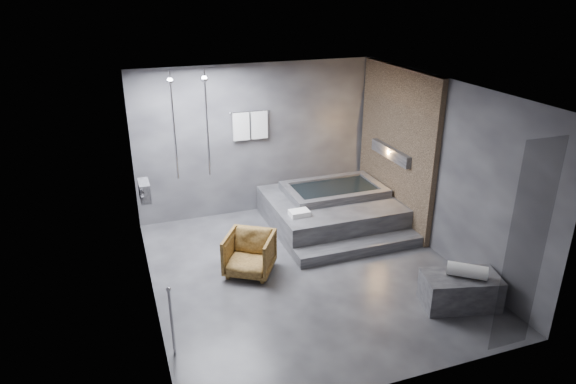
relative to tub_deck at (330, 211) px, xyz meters
name	(u,v)px	position (x,y,z in m)	size (l,w,h in m)	color
room	(326,157)	(-0.65, -1.21, 1.48)	(5.00, 5.04, 2.82)	#28282A
tub_deck	(330,211)	(0.00, 0.00, 0.00)	(2.20, 2.00, 0.50)	#2D2D2F
tub_step	(360,248)	(0.00, -1.18, -0.16)	(2.20, 0.36, 0.18)	#2D2D2F
concrete_bench	(460,290)	(0.62, -2.94, -0.02)	(1.01, 0.55, 0.45)	#2E2D30
driftwood_chair	(249,254)	(-1.85, -1.17, 0.07)	(0.69, 0.71, 0.64)	#432C10
rolled_towel	(467,271)	(0.66, -2.98, 0.30)	(0.19, 0.19, 0.52)	white
deck_towel	(299,213)	(-0.80, -0.50, 0.29)	(0.33, 0.24, 0.09)	white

